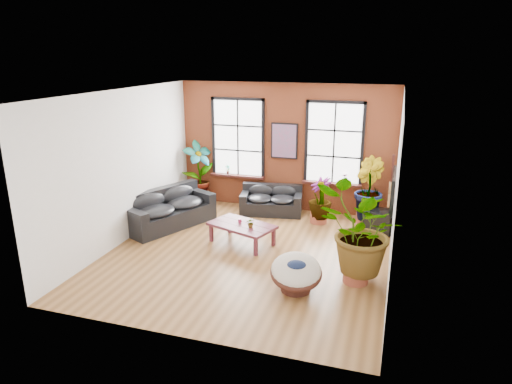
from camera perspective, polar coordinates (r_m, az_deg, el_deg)
room at (r=9.73m, az=-0.80°, el=2.04°), size 6.04×6.54×3.54m
sofa_back at (r=12.57m, az=1.95°, el=-1.11°), size 1.78×1.08×0.76m
sofa_left at (r=11.86m, az=-10.95°, el=-2.18°), size 1.87×2.54×0.93m
coffee_table at (r=10.55m, az=-1.77°, el=-4.33°), size 1.68×1.29×0.57m
papasan_chair at (r=8.60m, az=5.04°, el=-9.97°), size 1.18×1.19×0.72m
poster at (r=12.53m, az=3.56°, el=6.39°), size 0.74×0.06×0.98m
tv_wall_unit at (r=9.76m, az=16.65°, el=0.11°), size 0.13×1.86×1.20m
media_box at (r=11.68m, az=15.24°, el=-3.54°), size 0.80×0.72×0.55m
pot_back_left at (r=13.55m, az=-6.88°, el=-0.61°), size 0.59×0.59×0.36m
pot_back_right at (r=12.17m, az=13.58°, el=-3.04°), size 0.64×0.64×0.37m
pot_right_wall at (r=9.15m, az=12.36°, el=-9.94°), size 0.51×0.51×0.36m
pot_mid at (r=12.02m, az=7.83°, el=-3.06°), size 0.58×0.58×0.32m
floor_plant_back_left at (r=13.30m, az=-7.15°, el=2.73°), size 1.05×1.07×1.70m
floor_plant_back_right at (r=11.93m, az=13.76°, el=0.42°), size 1.01×1.09×1.60m
floor_plant_right_wall at (r=8.82m, az=12.92°, el=-4.88°), size 2.08×2.09×1.76m
floor_plant_mid at (r=11.83m, az=8.03°, el=-0.76°), size 0.85×0.85×1.07m
table_plant at (r=10.29m, az=-0.64°, el=-3.87°), size 0.25×0.23×0.23m
sill_plant_left at (r=13.17m, az=-3.56°, el=2.83°), size 0.17×0.17×0.27m
sill_plant_right at (r=12.40m, az=11.07°, el=1.64°), size 0.19×0.19×0.27m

